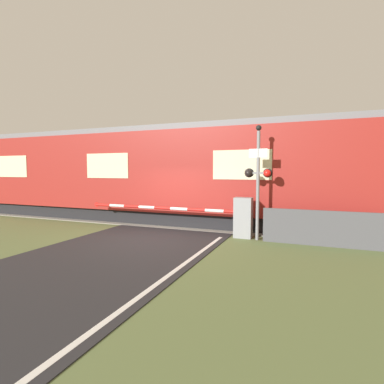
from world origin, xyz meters
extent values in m
plane|color=#5B6B3D|center=(0.00, 0.00, 0.00)|extent=(80.00, 80.00, 0.00)
cube|color=gray|center=(0.00, 3.31, 0.01)|extent=(36.00, 3.20, 0.03)
cube|color=#595451|center=(0.00, 2.59, 0.08)|extent=(36.00, 0.08, 0.10)
cube|color=#595451|center=(0.00, 4.03, 0.08)|extent=(36.00, 0.08, 0.10)
cube|color=black|center=(-3.22, 3.31, 0.30)|extent=(19.66, 2.41, 0.60)
cube|color=maroon|center=(-3.22, 3.31, 2.27)|extent=(21.36, 2.83, 3.33)
cube|color=slate|center=(-3.22, 3.31, 4.05)|extent=(20.94, 2.61, 0.24)
cube|color=beige|center=(2.66, 1.88, 2.52)|extent=(2.14, 0.02, 1.07)
cube|color=beige|center=(-3.22, 1.88, 2.52)|extent=(2.14, 0.02, 1.07)
cube|color=beige|center=(-9.09, 1.88, 2.52)|extent=(2.14, 0.02, 1.07)
cube|color=gray|center=(2.86, 1.32, 0.69)|extent=(0.60, 0.44, 1.39)
cylinder|color=gray|center=(2.86, 1.32, 0.88)|extent=(0.16, 0.16, 0.18)
cylinder|color=red|center=(2.51, 1.32, 0.88)|extent=(0.69, 0.11, 0.11)
cylinder|color=white|center=(1.82, 1.32, 0.88)|extent=(0.69, 0.11, 0.11)
cylinder|color=red|center=(1.13, 1.32, 0.88)|extent=(0.69, 0.11, 0.11)
cylinder|color=white|center=(0.44, 1.32, 0.88)|extent=(0.69, 0.11, 0.11)
cylinder|color=red|center=(-0.25, 1.32, 0.88)|extent=(0.69, 0.11, 0.11)
cylinder|color=white|center=(-0.94, 1.32, 0.88)|extent=(0.69, 0.11, 0.11)
cylinder|color=red|center=(-1.63, 1.32, 0.88)|extent=(0.69, 0.11, 0.11)
cylinder|color=white|center=(-2.32, 1.32, 0.88)|extent=(0.69, 0.11, 0.11)
cylinder|color=red|center=(-3.01, 1.32, 0.88)|extent=(0.69, 0.11, 0.11)
cylinder|color=red|center=(-3.36, 1.32, 0.88)|extent=(0.20, 0.02, 0.20)
cylinder|color=gray|center=(3.37, 1.15, 1.80)|extent=(0.11, 0.11, 3.59)
cube|color=gray|center=(3.37, 1.15, 2.23)|extent=(0.73, 0.07, 0.07)
sphere|color=black|center=(3.07, 1.10, 2.23)|extent=(0.24, 0.24, 0.24)
sphere|color=red|center=(3.67, 1.10, 2.23)|extent=(0.24, 0.24, 0.24)
cylinder|color=black|center=(3.07, 1.21, 2.23)|extent=(0.30, 0.06, 0.30)
cylinder|color=black|center=(3.67, 1.21, 2.23)|extent=(0.30, 0.06, 0.30)
cube|color=white|center=(3.37, 1.11, 2.87)|extent=(0.60, 0.02, 0.28)
sphere|color=black|center=(3.37, 1.15, 3.69)|extent=(0.18, 0.18, 0.18)
cube|color=#4C4C51|center=(5.38, 1.04, 0.55)|extent=(3.60, 0.06, 1.10)
camera|label=1|loc=(5.00, -8.79, 2.30)|focal=28.00mm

